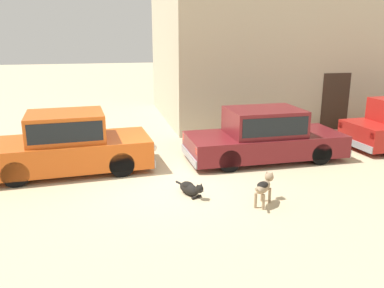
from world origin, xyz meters
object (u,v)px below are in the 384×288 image
parked_sedan_nearest (68,143)px  parked_sedan_second (264,135)px  stray_dog_spotted (264,186)px  stray_dog_tan (190,188)px

parked_sedan_nearest → parked_sedan_second: (5.37, -0.16, -0.04)m
parked_sedan_nearest → stray_dog_spotted: parked_sedan_nearest is taller
stray_dog_spotted → stray_dog_tan: size_ratio=0.88×
stray_dog_spotted → parked_sedan_second: bearing=19.1°
parked_sedan_second → stray_dog_spotted: (-1.22, -2.98, -0.31)m
parked_sedan_second → stray_dog_tan: (-2.64, -2.16, -0.56)m
parked_sedan_nearest → parked_sedan_second: size_ratio=0.96×
parked_sedan_second → stray_dog_spotted: bearing=-113.2°
stray_dog_tan → parked_sedan_nearest: bearing=-156.1°
parked_sedan_nearest → stray_dog_spotted: 5.22m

